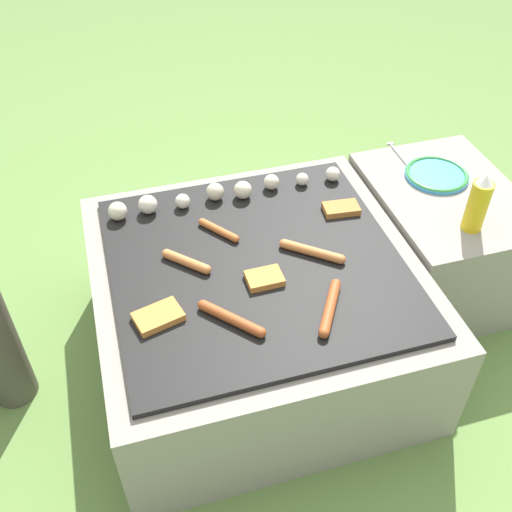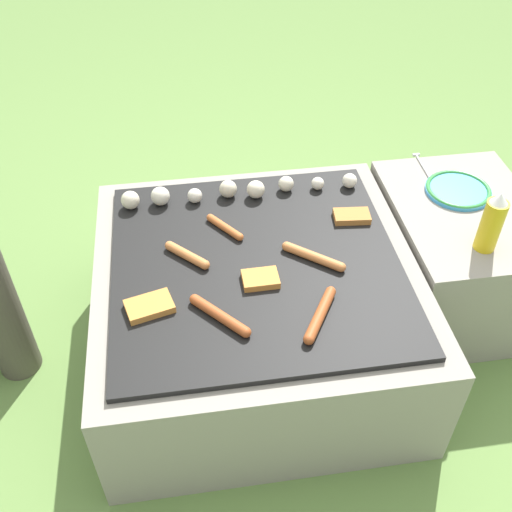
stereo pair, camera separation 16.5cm
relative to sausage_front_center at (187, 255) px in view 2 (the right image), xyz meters
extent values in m
plane|color=#608442|center=(0.19, -0.04, -0.40)|extent=(14.00, 14.00, 0.00)
cube|color=gray|center=(0.19, -0.04, -0.22)|extent=(0.90, 0.90, 0.37)
cube|color=black|center=(0.19, -0.04, -0.02)|extent=(0.79, 0.79, 0.02)
cube|color=gray|center=(0.87, 0.10, -0.21)|extent=(0.44, 0.59, 0.39)
cylinder|color=#A34C23|center=(0.07, -0.24, 0.00)|extent=(0.14, 0.15, 0.03)
sphere|color=#A34C23|center=(0.01, -0.17, 0.00)|extent=(0.03, 0.03, 0.03)
sphere|color=#A34C23|center=(0.12, -0.30, 0.00)|extent=(0.03, 0.03, 0.03)
cylinder|color=#C6753D|center=(0.35, -0.06, 0.00)|extent=(0.15, 0.13, 0.03)
sphere|color=#C6753D|center=(0.41, -0.11, 0.00)|extent=(0.03, 0.03, 0.03)
sphere|color=#C6753D|center=(0.28, 0.00, 0.00)|extent=(0.03, 0.03, 0.03)
cylinder|color=#B7602D|center=(0.12, 0.11, 0.00)|extent=(0.09, 0.11, 0.02)
sphere|color=#B7602D|center=(0.16, 0.06, 0.00)|extent=(0.02, 0.02, 0.02)
sphere|color=#B7602D|center=(0.08, 0.16, 0.00)|extent=(0.02, 0.02, 0.02)
cylinder|color=#C6753D|center=(0.00, 0.00, 0.00)|extent=(0.11, 0.11, 0.03)
sphere|color=#C6753D|center=(-0.05, 0.05, 0.00)|extent=(0.03, 0.03, 0.03)
sphere|color=#C6753D|center=(0.05, -0.05, 0.00)|extent=(0.03, 0.03, 0.03)
cylinder|color=#A34C23|center=(0.32, -0.27, 0.00)|extent=(0.11, 0.16, 0.03)
sphere|color=#A34C23|center=(0.36, -0.20, 0.00)|extent=(0.03, 0.03, 0.03)
sphere|color=#A34C23|center=(0.27, -0.35, 0.00)|extent=(0.03, 0.03, 0.03)
cube|color=#B27033|center=(0.50, 0.10, 0.00)|extent=(0.11, 0.07, 0.02)
cube|color=#D18438|center=(0.19, -0.12, 0.00)|extent=(0.10, 0.07, 0.02)
cube|color=#D18438|center=(-0.11, -0.18, 0.00)|extent=(0.13, 0.10, 0.02)
sphere|color=beige|center=(-0.16, 0.26, 0.01)|extent=(0.06, 0.06, 0.06)
sphere|color=silver|center=(-0.06, 0.26, 0.02)|extent=(0.06, 0.06, 0.06)
sphere|color=silver|center=(0.04, 0.26, 0.01)|extent=(0.05, 0.05, 0.05)
sphere|color=beige|center=(0.15, 0.27, 0.01)|extent=(0.06, 0.06, 0.06)
sphere|color=beige|center=(0.23, 0.26, 0.01)|extent=(0.06, 0.06, 0.06)
sphere|color=beige|center=(0.33, 0.28, 0.01)|extent=(0.05, 0.05, 0.05)
sphere|color=silver|center=(0.43, 0.27, 0.01)|extent=(0.04, 0.04, 0.04)
sphere|color=silver|center=(0.54, 0.26, 0.01)|extent=(0.05, 0.05, 0.05)
cylinder|color=#338CCC|center=(0.87, 0.19, -0.01)|extent=(0.21, 0.21, 0.01)
torus|color=#338C3F|center=(0.87, 0.19, 0.00)|extent=(0.20, 0.20, 0.01)
cylinder|color=gold|center=(0.84, -0.08, 0.07)|extent=(0.06, 0.06, 0.16)
cone|color=white|center=(0.84, -0.08, 0.16)|extent=(0.05, 0.05, 0.03)
cylinder|color=silver|center=(0.81, 0.31, -0.01)|extent=(0.01, 0.20, 0.01)
cube|color=silver|center=(0.81, 0.41, -0.01)|extent=(0.02, 0.01, 0.01)
camera|label=1|loc=(-0.15, -1.21, 1.12)|focal=42.00mm
camera|label=2|loc=(0.01, -1.24, 1.12)|focal=42.00mm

